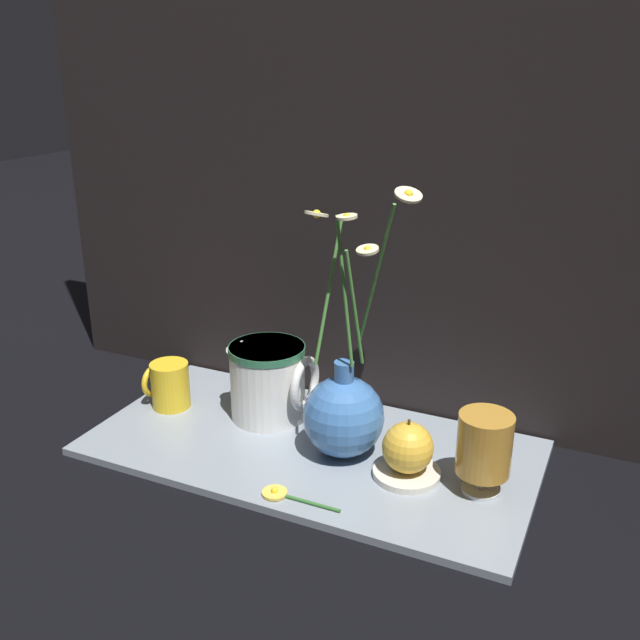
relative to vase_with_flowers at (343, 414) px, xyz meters
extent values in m
plane|color=black|center=(-0.06, 0.00, -0.08)|extent=(6.00, 6.00, 0.00)
cube|color=gray|center=(-0.06, 0.00, -0.08)|extent=(0.69, 0.35, 0.01)
cube|color=black|center=(-0.06, 0.19, 0.47)|extent=(1.19, 0.02, 1.10)
sphere|color=#3F72B7|center=(0.00, 0.00, -0.01)|extent=(0.12, 0.12, 0.12)
cylinder|color=#3F72B7|center=(0.00, 0.00, 0.06)|extent=(0.03, 0.03, 0.04)
cylinder|color=#4C8E3D|center=(0.03, 0.04, 0.20)|extent=(0.08, 0.07, 0.24)
cylinder|color=beige|center=(0.06, 0.07, 0.32)|extent=(0.06, 0.06, 0.02)
sphere|color=yellow|center=(0.06, 0.07, 0.32)|extent=(0.01, 0.01, 0.01)
cylinder|color=#4C8E3D|center=(0.02, -0.01, 0.17)|extent=(0.02, 0.04, 0.18)
cylinder|color=beige|center=(0.04, -0.01, 0.26)|extent=(0.04, 0.04, 0.01)
sphere|color=yellow|center=(0.04, -0.01, 0.26)|extent=(0.01, 0.01, 0.01)
cylinder|color=#4C8E3D|center=(0.01, -0.01, 0.19)|extent=(0.03, 0.02, 0.22)
cylinder|color=beige|center=(0.01, -0.02, 0.31)|extent=(0.04, 0.04, 0.01)
sphere|color=yellow|center=(0.01, -0.02, 0.31)|extent=(0.01, 0.01, 0.01)
cylinder|color=#4C8E3D|center=(-0.03, 0.01, 0.19)|extent=(0.02, 0.06, 0.21)
cylinder|color=beige|center=(-0.05, 0.02, 0.30)|extent=(0.04, 0.04, 0.01)
sphere|color=yellow|center=(-0.05, 0.02, 0.30)|extent=(0.01, 0.01, 0.01)
cylinder|color=yellow|center=(-0.33, 0.02, -0.03)|extent=(0.07, 0.07, 0.08)
torus|color=yellow|center=(-0.37, 0.02, -0.03)|extent=(0.01, 0.06, 0.06)
cylinder|color=white|center=(-0.16, 0.06, -0.01)|extent=(0.12, 0.12, 0.13)
cylinder|color=#33724C|center=(-0.16, 0.06, 0.05)|extent=(0.13, 0.13, 0.01)
torus|color=white|center=(-0.09, 0.06, 0.00)|extent=(0.01, 0.09, 0.09)
cone|color=white|center=(-0.22, 0.06, 0.05)|extent=(0.05, 0.03, 0.04)
cylinder|color=silver|center=(0.22, -0.01, -0.07)|extent=(0.05, 0.05, 0.01)
cylinder|color=silver|center=(0.22, -0.01, -0.05)|extent=(0.01, 0.01, 0.03)
cylinder|color=#B77F2D|center=(0.22, -0.01, 0.01)|extent=(0.08, 0.08, 0.09)
cylinder|color=silver|center=(0.11, -0.02, -0.06)|extent=(0.10, 0.10, 0.01)
sphere|color=gold|center=(0.11, -0.02, -0.02)|extent=(0.07, 0.07, 0.07)
cylinder|color=#4C3819|center=(0.11, -0.02, 0.02)|extent=(0.00, 0.00, 0.01)
cylinder|color=#336B2D|center=(0.01, -0.14, -0.07)|extent=(0.10, 0.01, 0.01)
cylinder|color=#EAC64C|center=(-0.04, -0.14, -0.07)|extent=(0.04, 0.04, 0.00)
sphere|color=yellow|center=(-0.04, -0.14, -0.06)|extent=(0.01, 0.01, 0.01)
camera|label=1|loc=(0.37, -0.88, 0.51)|focal=40.00mm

